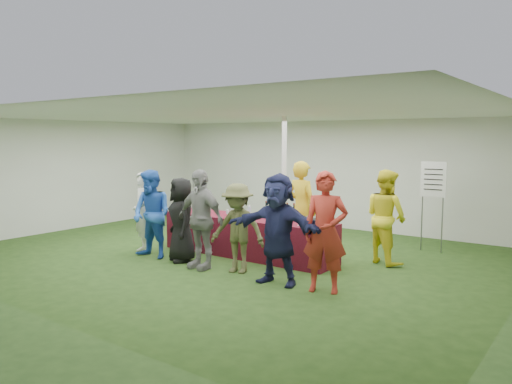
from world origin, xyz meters
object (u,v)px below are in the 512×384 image
Objects in this scene: customer_2 at (182,220)px; customer_5 at (278,229)px; customer_1 at (152,214)px; wine_list_sign at (433,186)px; customer_3 at (200,219)px; customer_6 at (325,232)px; serving_table at (248,236)px; staff_back at (386,217)px; customer_4 at (238,228)px; customer_0 at (143,212)px; dump_bucket at (311,222)px; staff_pourer at (302,208)px.

customer_2 is 2.23m from customer_5.
customer_5 is (2.85, -0.02, 0.03)m from customer_1.
wine_list_sign is 1.04× the size of customer_3.
customer_6 reaches higher than customer_2.
customer_6 is at bearing -26.71° from serving_table.
staff_back is 0.98× the size of customer_3.
serving_table is 2.15× the size of customer_1.
customer_4 is (1.95, 0.13, -0.08)m from customer_1.
customer_5 is at bearing 26.85° from customer_2.
serving_table is at bearing 51.65° from customer_0.
customer_3 reaches higher than customer_0.
customer_6 is (2.29, -1.15, 0.52)m from serving_table.
serving_table is 1.28m from customer_4.
customer_3 is at bearing -3.56° from customer_1.
customer_0 is 1.06× the size of customer_4.
customer_4 reaches higher than dump_bucket.
customer_2 is 0.86× the size of customer_6.
customer_3 is (-0.10, -1.23, 0.49)m from serving_table.
customer_5 reaches higher than dump_bucket.
serving_table is 14.95× the size of dump_bucket.
staff_pourer is 2.00m from customer_5.
customer_6 is at bearing -1.41° from customer_1.
customer_0 is (-2.66, -1.65, -0.11)m from staff_pourer.
customer_5 is at bearing -109.00° from wine_list_sign.
customer_3 is at bearing -127.92° from wine_list_sign.
staff_pourer reaches higher than customer_2.
customer_3 reaches higher than customer_2.
customer_1 is (-1.35, -1.20, 0.46)m from serving_table.
customer_3 is at bearing 176.24° from customer_5.
wine_list_sign is 1.00× the size of customer_6.
customer_3 is (1.74, -0.23, 0.06)m from customer_0.
customer_3 reaches higher than customer_1.
customer_1 is at bearing 0.55° from customer_0.
customer_3 is at bearing 162.33° from customer_6.
staff_back is at bearing 37.73° from customer_4.
staff_pourer is at bearing 128.89° from dump_bucket.
dump_bucket is 0.14× the size of customer_1.
serving_table is at bearing 50.18° from staff_back.
staff_pourer is 1.21× the size of customer_4.
staff_pourer is at bearing 70.96° from customer_4.
customer_6 is (4.13, -0.15, 0.09)m from customer_0.
wine_list_sign reaches higher than staff_back.
staff_pourer is 2.33m from customer_6.
wine_list_sign reaches higher than customer_1.
customer_4 is at bearing 76.73° from staff_back.
customer_3 is (1.25, -0.03, 0.03)m from customer_1.
serving_table is 2.00× the size of wine_list_sign.
serving_table is 1.34m from customer_2.
customer_5 is (1.50, -1.22, 0.49)m from serving_table.
staff_back is 0.99× the size of customer_5.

